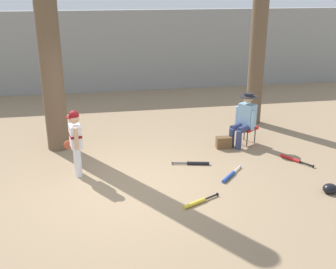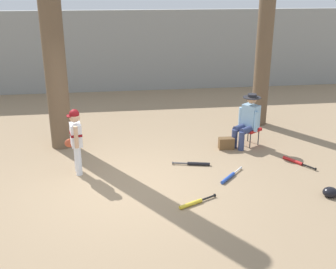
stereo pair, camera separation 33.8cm
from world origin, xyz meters
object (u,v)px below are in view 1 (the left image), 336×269
(bat_black_composite, at_px, (195,163))
(bat_red_barrel, at_px, (293,159))
(seated_spectator, at_px, (244,118))
(young_ballplayer, at_px, (75,139))
(folding_stool, at_px, (246,128))
(batting_helmet_black, at_px, (330,189))
(tree_behind_spectator, at_px, (258,42))
(handbag_beside_stool, at_px, (224,142))
(bat_blue_youth, at_px, (230,176))
(tree_near_player, at_px, (49,47))
(bat_yellow_trainer, at_px, (197,202))

(bat_black_composite, xyz_separation_m, bat_red_barrel, (2.07, -0.17, 0.00))
(bat_black_composite, bearing_deg, seated_spectator, 33.85)
(young_ballplayer, relative_size, bat_red_barrel, 1.88)
(folding_stool, distance_m, batting_helmet_black, 2.66)
(tree_behind_spectator, distance_m, folding_stool, 2.36)
(young_ballplayer, relative_size, handbag_beside_stool, 3.84)
(bat_blue_youth, distance_m, batting_helmet_black, 1.81)
(batting_helmet_black, bearing_deg, bat_blue_youth, 149.38)
(tree_behind_spectator, xyz_separation_m, young_ballplayer, (-4.53, -2.42, -1.36))
(tree_near_player, xyz_separation_m, folding_stool, (4.26, -0.49, -1.89))
(tree_near_player, height_order, bat_yellow_trainer, tree_near_player)
(tree_behind_spectator, distance_m, bat_black_composite, 3.83)
(handbag_beside_stool, xyz_separation_m, bat_blue_youth, (-0.33, -1.46, -0.10))
(tree_behind_spectator, bearing_deg, bat_black_composite, -132.24)
(folding_stool, xyz_separation_m, seated_spectator, (-0.08, -0.05, 0.28))
(bat_blue_youth, xyz_separation_m, bat_red_barrel, (1.55, 0.51, 0.00))
(bat_black_composite, distance_m, bat_red_barrel, 2.08)
(bat_red_barrel, relative_size, batting_helmet_black, 2.22)
(handbag_beside_stool, bearing_deg, bat_blue_youth, -102.88)
(tree_near_player, xyz_separation_m, tree_behind_spectator, (4.98, 0.92, -0.15))
(young_ballplayer, bearing_deg, bat_yellow_trainer, -37.33)
(folding_stool, xyz_separation_m, bat_blue_youth, (-0.92, -1.65, -0.33))
(bat_black_composite, height_order, batting_helmet_black, batting_helmet_black)
(batting_helmet_black, bearing_deg, young_ballplayer, 160.51)
(folding_stool, xyz_separation_m, bat_black_composite, (-1.44, -0.97, -0.33))
(bat_yellow_trainer, bearing_deg, tree_near_player, 129.13)
(bat_black_composite, relative_size, bat_red_barrel, 1.10)
(seated_spectator, relative_size, bat_yellow_trainer, 1.70)
(tree_near_player, xyz_separation_m, batting_helmet_black, (4.89, -3.06, -2.18))
(handbag_beside_stool, relative_size, bat_blue_youth, 0.53)
(young_ballplayer, xyz_separation_m, handbag_beside_stool, (3.21, 0.81, -0.61))
(folding_stool, bearing_deg, bat_red_barrel, -61.20)
(seated_spectator, bearing_deg, handbag_beside_stool, -165.06)
(batting_helmet_black, bearing_deg, bat_black_composite, 142.37)
(handbag_beside_stool, distance_m, batting_helmet_black, 2.67)
(tree_near_player, relative_size, seated_spectator, 4.39)
(young_ballplayer, xyz_separation_m, bat_black_composite, (2.36, 0.03, -0.71))
(young_ballplayer, distance_m, batting_helmet_black, 4.75)
(bat_blue_youth, bearing_deg, seated_spectator, 62.24)
(bat_blue_youth, bearing_deg, bat_black_composite, 127.50)
(tree_behind_spectator, height_order, bat_black_composite, tree_behind_spectator)
(tree_near_player, distance_m, tree_behind_spectator, 5.07)
(young_ballplayer, xyz_separation_m, bat_blue_youth, (2.88, -0.65, -0.71))
(tree_near_player, bearing_deg, young_ballplayer, -73.14)
(folding_stool, relative_size, bat_blue_youth, 0.87)
(tree_near_player, relative_size, bat_blue_youth, 8.24)
(bat_red_barrel, bearing_deg, handbag_beside_stool, 141.96)
(young_ballplayer, height_order, bat_blue_youth, young_ballplayer)
(bat_red_barrel, bearing_deg, folding_stool, 118.80)
(tree_near_player, distance_m, bat_black_composite, 3.87)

